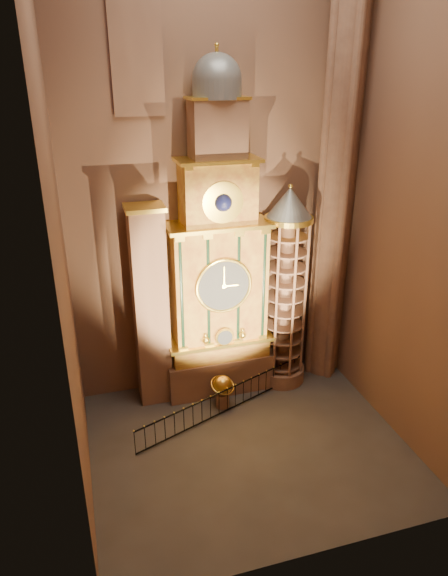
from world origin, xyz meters
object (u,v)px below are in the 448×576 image
object	(u,v)px
portrait_tower	(151,308)
iron_railing	(227,400)
stair_turret	(285,291)
celestial_globe	(223,389)
astronomical_clock	(218,271)

from	to	relation	value
portrait_tower	iron_railing	distance (m)	5.95
stair_turret	celestial_globe	xyz separation A→B (m)	(-3.80, -1.52, -4.21)
stair_turret	astronomical_clock	bearing A→B (deg)	175.70
iron_railing	celestial_globe	bearing A→B (deg)	100.89
stair_turret	portrait_tower	bearing A→B (deg)	177.67
astronomical_clock	stair_turret	xyz separation A→B (m)	(3.50, -0.26, -1.41)
portrait_tower	stair_turret	world-z (taller)	stair_turret
stair_turret	iron_railing	size ratio (longest dim) A/B	1.12
celestial_globe	portrait_tower	bearing A→B (deg)	149.76
stair_turret	iron_railing	bearing A→B (deg)	-151.24
astronomical_clock	iron_railing	xyz separation A→B (m)	(-0.20, -2.30, -5.98)
portrait_tower	stair_turret	bearing A→B (deg)	-2.33
stair_turret	iron_railing	world-z (taller)	stair_turret
iron_railing	portrait_tower	bearing A→B (deg)	144.08
celestial_globe	iron_railing	xyz separation A→B (m)	(0.10, -0.51, -0.36)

